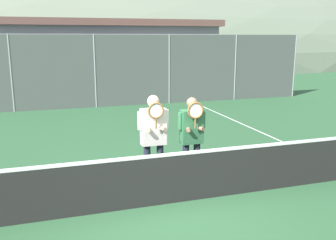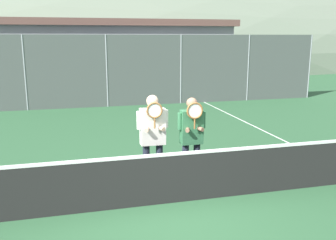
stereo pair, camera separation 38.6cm
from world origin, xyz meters
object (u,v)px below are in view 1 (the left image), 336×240
at_px(player_leftmost, 154,133).
at_px(car_center, 199,75).
at_px(player_center_left, 192,133).
at_px(car_left_of_center, 97,77).

height_order(player_leftmost, car_center, player_leftmost).
distance_m(player_center_left, car_left_of_center, 11.70).
distance_m(player_leftmost, car_left_of_center, 11.68).
distance_m(player_leftmost, car_center, 12.69).
bearing_deg(player_leftmost, player_center_left, -1.70).
bearing_deg(player_center_left, car_center, 67.05).
bearing_deg(car_center, car_left_of_center, 176.89).
distance_m(player_center_left, car_center, 12.40).
relative_size(player_center_left, car_center, 0.37).
bearing_deg(car_left_of_center, player_center_left, -88.41).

